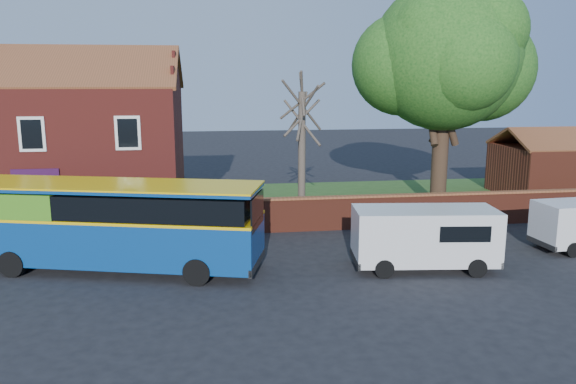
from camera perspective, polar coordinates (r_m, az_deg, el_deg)
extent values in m
plane|color=black|center=(19.14, -9.19, -9.90)|extent=(120.00, 120.00, 0.00)
cube|color=gray|center=(25.70, -24.82, -5.15)|extent=(18.00, 3.50, 0.12)
cube|color=slate|center=(24.09, -26.00, -6.28)|extent=(18.00, 0.15, 0.14)
cube|color=#426B28|center=(33.98, 13.70, -0.66)|extent=(26.00, 12.00, 0.04)
cube|color=maroon|center=(30.52, -22.28, 3.64)|extent=(12.00, 8.00, 6.50)
cube|color=brown|center=(28.38, -23.92, 11.62)|extent=(12.30, 4.08, 2.16)
cube|color=brown|center=(32.25, -21.99, 11.61)|extent=(12.30, 4.08, 2.16)
cube|color=black|center=(26.52, -24.59, 5.36)|extent=(1.10, 0.06, 1.50)
cube|color=#4C0F19|center=(27.02, -23.99, -2.03)|extent=(0.95, 0.04, 2.10)
cube|color=silver|center=(27.03, -23.99, -1.92)|extent=(1.20, 0.06, 2.30)
cube|color=#2C0A30|center=(26.70, -24.29, 1.52)|extent=(2.00, 0.06, 0.60)
cube|color=maroon|center=(28.48, 18.19, -1.69)|extent=(22.00, 0.30, 1.50)
cube|color=brown|center=(28.32, 18.29, -0.11)|extent=(22.00, 0.38, 0.10)
cube|color=maroon|center=(37.98, 26.54, 1.97)|extent=(8.00, 5.00, 3.00)
cube|color=brown|center=(38.77, 25.77, 5.27)|extent=(8.20, 2.56, 1.24)
cube|color=navy|center=(21.54, -17.04, -4.46)|extent=(10.88, 5.33, 1.68)
cube|color=yellow|center=(21.34, -17.17, -2.29)|extent=(10.91, 5.36, 0.10)
cube|color=black|center=(21.23, -17.25, -0.96)|extent=(10.48, 5.24, 0.84)
cube|color=#4C9420|center=(22.89, -25.21, -0.68)|extent=(4.17, 3.53, 0.90)
cube|color=navy|center=(21.12, -17.33, 0.54)|extent=(10.88, 5.33, 0.14)
cube|color=yellow|center=(21.11, -17.35, 0.75)|extent=(10.93, 5.38, 0.06)
cylinder|color=black|center=(22.32, -26.23, -6.56)|extent=(0.99, 0.52, 0.95)
cylinder|color=black|center=(24.33, -23.04, -4.88)|extent=(0.99, 0.52, 0.95)
cylinder|color=black|center=(19.49, -9.24, -8.02)|extent=(0.99, 0.52, 0.95)
cylinder|color=black|center=(21.76, -7.39, -5.90)|extent=(0.99, 0.52, 0.95)
cube|color=silver|center=(21.24, 13.71, -4.27)|extent=(5.36, 2.63, 1.96)
cube|color=black|center=(21.89, 19.64, -3.32)|extent=(0.28, 1.75, 0.77)
cube|color=black|center=(22.29, 19.96, -6.26)|extent=(0.33, 2.06, 0.25)
cylinder|color=black|center=(20.24, 9.75, -7.70)|extent=(0.70, 0.30, 0.68)
cylinder|color=black|center=(22.06, 8.77, -6.07)|extent=(0.70, 0.30, 0.68)
cylinder|color=black|center=(21.13, 18.64, -7.33)|extent=(0.70, 0.30, 0.68)
cylinder|color=black|center=(22.87, 16.98, -5.81)|extent=(0.70, 0.30, 0.68)
cylinder|color=black|center=(24.95, 26.93, -5.24)|extent=(0.61, 0.26, 0.60)
cylinder|color=black|center=(26.23, 24.62, -4.27)|extent=(0.61, 0.26, 0.60)
cylinder|color=black|center=(31.53, 15.13, 2.91)|extent=(0.87, 0.87, 4.98)
sphere|color=#478027|center=(31.24, 15.68, 13.17)|extent=(7.79, 7.79, 7.79)
sphere|color=#478027|center=(32.58, 19.05, 11.74)|extent=(5.63, 5.63, 5.63)
sphere|color=#478027|center=(31.09, 11.59, 12.56)|extent=(5.41, 5.41, 5.41)
cylinder|color=#4C4238|center=(27.41, 1.41, 3.53)|extent=(0.36, 0.36, 6.34)
cylinder|color=#4C4238|center=(27.20, 1.43, 8.26)|extent=(0.37, 3.09, 2.49)
cylinder|color=#4C4238|center=(27.21, 1.43, 7.78)|extent=(1.61, 2.28, 2.28)
cylinder|color=#4C4238|center=(27.19, 1.44, 8.74)|extent=(2.60, 1.19, 2.53)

